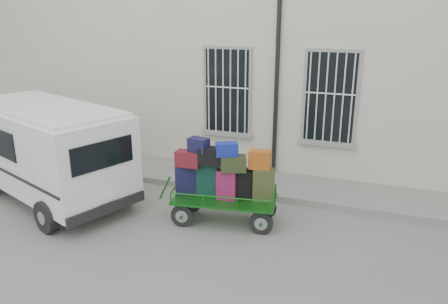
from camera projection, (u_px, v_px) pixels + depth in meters
ground at (198, 217)px, 9.53m from camera, size 80.00×80.00×0.00m
building at (267, 55)px, 13.53m from camera, size 24.00×5.15×6.00m
sidewalk at (231, 179)px, 11.47m from camera, size 24.00×1.70×0.15m
luggage_cart at (223, 180)px, 9.03m from camera, size 2.55×1.27×1.82m
van at (48, 147)px, 10.05m from camera, size 4.85×3.33×2.27m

